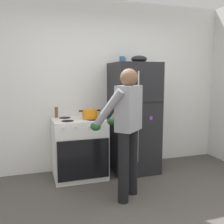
{
  "coord_description": "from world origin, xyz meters",
  "views": [
    {
      "loc": [
        -1.12,
        -2.14,
        1.51
      ],
      "look_at": [
        0.0,
        1.32,
        1.0
      ],
      "focal_mm": 41.21,
      "sensor_mm": 36.0,
      "label": 1
    }
  ],
  "objects_px": {
    "red_pot": "(90,114)",
    "mixing_bowl": "(139,59)",
    "refrigerator": "(134,118)",
    "coffee_mug": "(122,60)",
    "pepper_mill": "(56,112)",
    "person_cook": "(126,123)",
    "stove_range": "(79,148)"
  },
  "relations": [
    {
      "from": "red_pot",
      "to": "pepper_mill",
      "type": "distance_m",
      "value": 0.52
    },
    {
      "from": "refrigerator",
      "to": "coffee_mug",
      "type": "bearing_deg",
      "value": 164.17
    },
    {
      "from": "red_pot",
      "to": "pepper_mill",
      "type": "bearing_deg",
      "value": 151.48
    },
    {
      "from": "refrigerator",
      "to": "person_cook",
      "type": "xyz_separation_m",
      "value": [
        -0.46,
        -0.86,
        0.09
      ]
    },
    {
      "from": "stove_range",
      "to": "coffee_mug",
      "type": "xyz_separation_m",
      "value": [
        0.7,
        0.06,
        1.32
      ]
    },
    {
      "from": "pepper_mill",
      "to": "mixing_bowl",
      "type": "distance_m",
      "value": 1.51
    },
    {
      "from": "stove_range",
      "to": "mixing_bowl",
      "type": "height_order",
      "value": "mixing_bowl"
    },
    {
      "from": "refrigerator",
      "to": "pepper_mill",
      "type": "xyz_separation_m",
      "value": [
        -1.18,
        0.2,
        0.11
      ]
    },
    {
      "from": "refrigerator",
      "to": "stove_range",
      "type": "xyz_separation_m",
      "value": [
        -0.88,
        -0.01,
        -0.42
      ]
    },
    {
      "from": "mixing_bowl",
      "to": "refrigerator",
      "type": "bearing_deg",
      "value": -179.79
    },
    {
      "from": "red_pot",
      "to": "mixing_bowl",
      "type": "relative_size",
      "value": 1.32
    },
    {
      "from": "stove_range",
      "to": "red_pot",
      "type": "relative_size",
      "value": 2.74
    },
    {
      "from": "stove_range",
      "to": "red_pot",
      "type": "xyz_separation_m",
      "value": [
        0.16,
        -0.04,
        0.52
      ]
    },
    {
      "from": "person_cook",
      "to": "mixing_bowl",
      "type": "bearing_deg",
      "value": 57.95
    },
    {
      "from": "stove_range",
      "to": "refrigerator",
      "type": "bearing_deg",
      "value": 0.66
    },
    {
      "from": "refrigerator",
      "to": "person_cook",
      "type": "relative_size",
      "value": 1.07
    },
    {
      "from": "pepper_mill",
      "to": "coffee_mug",
      "type": "bearing_deg",
      "value": -8.52
    },
    {
      "from": "stove_range",
      "to": "red_pot",
      "type": "height_order",
      "value": "red_pot"
    },
    {
      "from": "refrigerator",
      "to": "stove_range",
      "type": "bearing_deg",
      "value": -179.34
    },
    {
      "from": "person_cook",
      "to": "pepper_mill",
      "type": "xyz_separation_m",
      "value": [
        -0.72,
        1.06,
        0.02
      ]
    },
    {
      "from": "person_cook",
      "to": "stove_range",
      "type": "bearing_deg",
      "value": 116.52
    },
    {
      "from": "stove_range",
      "to": "red_pot",
      "type": "distance_m",
      "value": 0.54
    },
    {
      "from": "pepper_mill",
      "to": "mixing_bowl",
      "type": "xyz_separation_m",
      "value": [
        1.26,
        -0.2,
        0.8
      ]
    },
    {
      "from": "refrigerator",
      "to": "coffee_mug",
      "type": "height_order",
      "value": "coffee_mug"
    },
    {
      "from": "stove_range",
      "to": "person_cook",
      "type": "bearing_deg",
      "value": -63.48
    },
    {
      "from": "coffee_mug",
      "to": "pepper_mill",
      "type": "height_order",
      "value": "coffee_mug"
    },
    {
      "from": "refrigerator",
      "to": "stove_range",
      "type": "height_order",
      "value": "refrigerator"
    },
    {
      "from": "stove_range",
      "to": "mixing_bowl",
      "type": "bearing_deg",
      "value": 0.62
    },
    {
      "from": "person_cook",
      "to": "pepper_mill",
      "type": "distance_m",
      "value": 1.28
    },
    {
      "from": "person_cook",
      "to": "red_pot",
      "type": "bearing_deg",
      "value": 108.02
    },
    {
      "from": "refrigerator",
      "to": "red_pot",
      "type": "distance_m",
      "value": 0.73
    },
    {
      "from": "refrigerator",
      "to": "person_cook",
      "type": "height_order",
      "value": "refrigerator"
    }
  ]
}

